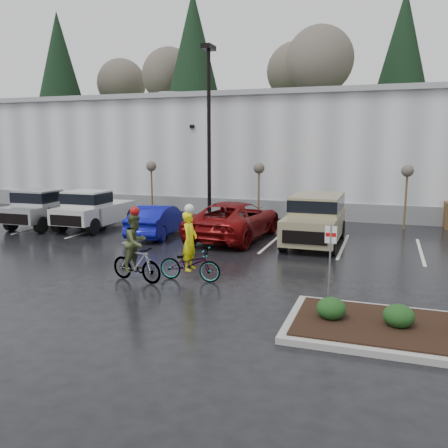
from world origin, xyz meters
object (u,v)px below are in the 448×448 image
(lamppost, at_px, (209,115))
(pickup_white, at_px, (98,208))
(car_blue, at_px, (159,220))
(suv_tan, at_px, (315,220))
(sapling_mid, at_px, (259,171))
(pickup_silver, at_px, (50,207))
(sapling_west, at_px, (151,169))
(car_red, at_px, (235,220))
(cyclist_olive, at_px, (136,254))
(sapling_east, at_px, (407,174))
(cyclist_hivis, at_px, (190,257))
(fire_lane_sign, at_px, (330,255))

(lamppost, height_order, pickup_white, lamppost)
(car_blue, relative_size, suv_tan, 0.86)
(lamppost, xyz_separation_m, car_blue, (-0.81, -4.47, -4.96))
(sapling_mid, relative_size, pickup_silver, 0.62)
(lamppost, distance_m, sapling_west, 5.07)
(pickup_white, height_order, car_red, pickup_white)
(sapling_mid, bearing_deg, pickup_silver, -153.29)
(suv_tan, bearing_deg, car_blue, -175.89)
(sapling_mid, relative_size, cyclist_olive, 1.36)
(sapling_mid, bearing_deg, cyclist_olive, -92.95)
(lamppost, height_order, car_red, lamppost)
(suv_tan, bearing_deg, lamppost, 147.71)
(lamppost, distance_m, sapling_east, 10.48)
(sapling_east, xyz_separation_m, pickup_silver, (-17.31, -4.93, -1.75))
(pickup_silver, xyz_separation_m, car_blue, (6.49, -0.54, -0.25))
(sapling_east, height_order, pickup_silver, sapling_east)
(pickup_silver, bearing_deg, sapling_east, 15.91)
(lamppost, bearing_deg, pickup_white, -143.00)
(cyclist_hivis, relative_size, cyclist_olive, 1.03)
(cyclist_hivis, bearing_deg, lamppost, 15.57)
(car_blue, distance_m, car_red, 3.56)
(sapling_west, distance_m, cyclist_olive, 13.77)
(sapling_east, xyz_separation_m, pickup_white, (-14.69, -4.53, -1.75))
(pickup_silver, bearing_deg, sapling_west, 56.18)
(sapling_east, xyz_separation_m, fire_lane_sign, (-2.20, -12.80, -1.32))
(sapling_west, distance_m, sapling_mid, 6.50)
(pickup_silver, height_order, pickup_white, same)
(suv_tan, xyz_separation_m, cyclist_hivis, (-2.88, -6.72, -0.29))
(fire_lane_sign, xyz_separation_m, pickup_silver, (-15.11, 7.87, -0.43))
(sapling_mid, bearing_deg, fire_lane_sign, -67.51)
(sapling_west, height_order, pickup_white, sapling_west)
(car_blue, relative_size, cyclist_olive, 1.87)
(lamppost, height_order, suv_tan, lamppost)
(pickup_white, distance_m, suv_tan, 10.97)
(cyclist_hivis, distance_m, cyclist_olive, 1.66)
(cyclist_hivis, bearing_deg, cyclist_olive, 110.31)
(pickup_white, xyz_separation_m, cyclist_hivis, (8.09, -7.15, -0.24))
(car_red, bearing_deg, pickup_silver, 4.12)
(suv_tan, bearing_deg, sapling_east, 53.11)
(sapling_east, height_order, car_blue, sapling_east)
(pickup_white, distance_m, car_blue, 4.00)
(lamppost, xyz_separation_m, car_red, (2.70, -3.90, -4.84))
(sapling_west, relative_size, suv_tan, 0.63)
(sapling_west, distance_m, fire_lane_sign, 17.46)
(fire_lane_sign, height_order, suv_tan, fire_lane_sign)
(cyclist_olive, bearing_deg, lamppost, 20.64)
(sapling_east, relative_size, pickup_silver, 0.62)
(lamppost, bearing_deg, sapling_mid, 21.80)
(sapling_west, relative_size, pickup_silver, 0.62)
(sapling_west, bearing_deg, cyclist_olive, -64.53)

